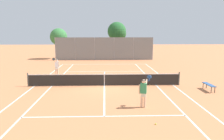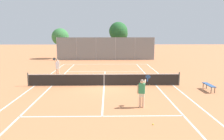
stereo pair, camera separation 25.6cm
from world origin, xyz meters
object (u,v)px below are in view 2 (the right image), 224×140
Objects in this scene: player_far_left at (57,66)px; loose_tennis_ball_1 at (153,124)px; tree_behind_left at (60,37)px; tree_behind_right at (119,32)px; loose_tennis_ball_4 at (87,66)px; loose_tennis_ball_0 at (78,74)px; player_near_side at (142,91)px; courtside_bench at (209,85)px; loose_tennis_ball_2 at (149,85)px; tennis_net at (104,79)px.

player_far_left reaches higher than loose_tennis_ball_1.
tree_behind_left is 9.56m from tree_behind_right.
player_far_left is 26.88× the size of loose_tennis_ball_1.
loose_tennis_ball_4 is at bearing -58.64° from tree_behind_left.
loose_tennis_ball_0 is 0.01× the size of tree_behind_right.
tree_behind_left is (-9.62, 25.90, 3.37)m from loose_tennis_ball_1.
tree_behind_right is at bearing 65.38° from player_far_left.
tree_behind_right reaches higher than player_near_side.
courtside_bench reaches higher than loose_tennis_ball_1.
player_far_left is 26.88× the size of loose_tennis_ball_2.
loose_tennis_ball_1 and loose_tennis_ball_4 have the same top height.
tree_behind_right reaches higher than loose_tennis_ball_1.
tree_behind_right is at bearing 90.36° from loose_tennis_ball_1.
loose_tennis_ball_1 is 27.38m from tree_behind_right.
player_far_left is at bearing -79.44° from tree_behind_left.
player_near_side is 6.42m from courtside_bench.
loose_tennis_ball_0 and loose_tennis_ball_1 have the same top height.
loose_tennis_ball_4 is (-2.35, 10.35, -0.48)m from tennis_net.
tennis_net is at bearing -96.36° from tree_behind_right.
player_near_side reaches higher than loose_tennis_ball_1.
loose_tennis_ball_1 is (0.16, -2.36, -0.89)m from player_near_side.
loose_tennis_ball_4 is at bearing 102.81° from tennis_net.
tree_behind_left is at bearing 111.90° from player_near_side.
loose_tennis_ball_1 is 1.00× the size of loose_tennis_ball_4.
tennis_net is at bearing -61.22° from loose_tennis_ball_0.
player_far_left is 6.29m from loose_tennis_ball_4.
player_near_side reaches higher than tennis_net.
player_near_side is 11.89m from player_far_left.
courtside_bench is (3.98, -1.63, 0.38)m from loose_tennis_ball_2.
tree_behind_left is at bearing 121.36° from loose_tennis_ball_4.
player_far_left is at bearing -166.22° from loose_tennis_ball_0.
player_near_side and player_far_left have the same top height.
tennis_net is 7.76m from courtside_bench.
player_far_left is 16.82m from tree_behind_right.
courtside_bench is 25.16m from tree_behind_left.
tree_behind_left is (-14.85, 20.09, 2.99)m from courtside_bench.
tree_behind_right reaches higher than loose_tennis_ball_2.
player_near_side is 26.88× the size of loose_tennis_ball_4.
tree_behind_left is at bearing 120.48° from loose_tennis_ball_2.
loose_tennis_ball_1 is 1.00× the size of loose_tennis_ball_2.
tennis_net reaches higher than loose_tennis_ball_2.
loose_tennis_ball_0 is at bearing -71.42° from tree_behind_left.
tennis_net is at bearing -44.35° from player_far_left.
tennis_net is 2.04× the size of tree_behind_right.
player_far_left is 26.88× the size of loose_tennis_ball_0.
player_near_side is (2.19, -5.11, 0.42)m from tennis_net.
loose_tennis_ball_1 is 18.44m from loose_tennis_ball_4.
tree_behind_left reaches higher than loose_tennis_ball_2.
player_far_left is 0.30× the size of tree_behind_right.
loose_tennis_ball_2 is (1.41, 5.07, -0.89)m from player_near_side.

